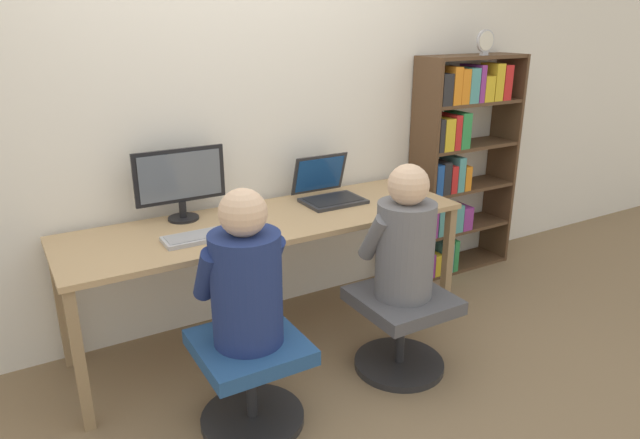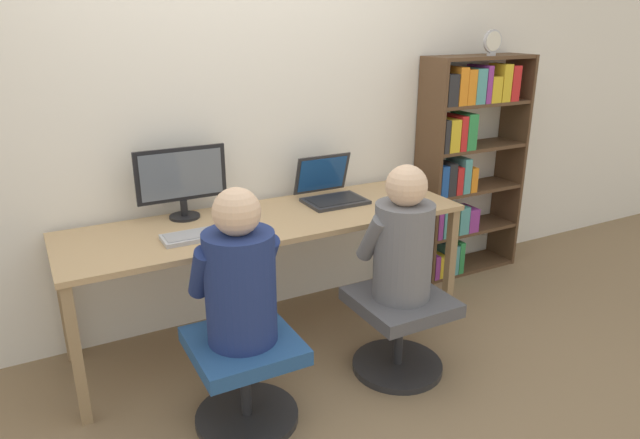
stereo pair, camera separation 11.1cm
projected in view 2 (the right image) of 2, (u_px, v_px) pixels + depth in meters
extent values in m
plane|color=#846B4C|center=(297.00, 364.00, 3.13)|extent=(14.00, 14.00, 0.00)
cube|color=white|center=(238.00, 108.00, 3.31)|extent=(10.00, 0.05, 2.60)
cube|color=tan|center=(269.00, 221.00, 3.17)|extent=(2.24, 0.68, 0.03)
cube|color=#9C7D56|center=(77.00, 356.00, 2.56)|extent=(0.05, 0.05, 0.71)
cube|color=#9C7D56|center=(450.00, 264.00, 3.52)|extent=(0.05, 0.05, 0.71)
cube|color=#9C7D56|center=(64.00, 301.00, 3.06)|extent=(0.05, 0.05, 0.71)
cube|color=#9C7D56|center=(394.00, 234.00, 4.02)|extent=(0.05, 0.05, 0.71)
cylinder|color=black|center=(185.00, 216.00, 3.17)|extent=(0.17, 0.17, 0.01)
cylinder|color=black|center=(184.00, 208.00, 3.15)|extent=(0.04, 0.04, 0.09)
cube|color=black|center=(181.00, 174.00, 3.09)|extent=(0.50, 0.02, 0.29)
cube|color=slate|center=(182.00, 175.00, 3.08)|extent=(0.45, 0.01, 0.25)
cube|color=#2D2D30|center=(335.00, 201.00, 3.43)|extent=(0.36, 0.26, 0.02)
cube|color=black|center=(335.00, 199.00, 3.42)|extent=(0.32, 0.20, 0.00)
cube|color=#2D2D30|center=(322.00, 174.00, 3.52)|extent=(0.36, 0.08, 0.25)
cube|color=#19478C|center=(322.00, 174.00, 3.51)|extent=(0.32, 0.07, 0.21)
cube|color=#B2B2B7|center=(200.00, 235.00, 2.89)|extent=(0.38, 0.16, 0.02)
cube|color=#97979C|center=(200.00, 233.00, 2.88)|extent=(0.35, 0.13, 0.00)
ellipsoid|color=silver|center=(252.00, 226.00, 2.99)|extent=(0.07, 0.09, 0.04)
cylinder|color=#262628|center=(247.00, 416.00, 2.69)|extent=(0.48, 0.48, 0.04)
cylinder|color=#262628|center=(245.00, 383.00, 2.63)|extent=(0.05, 0.05, 0.33)
cube|color=#234C84|center=(243.00, 345.00, 2.56)|extent=(0.47, 0.48, 0.07)
cylinder|color=#262628|center=(397.00, 365.00, 3.09)|extent=(0.48, 0.48, 0.04)
cylinder|color=#262628|center=(399.00, 336.00, 3.03)|extent=(0.05, 0.05, 0.33)
cube|color=#4C4C51|center=(400.00, 302.00, 2.96)|extent=(0.47, 0.48, 0.07)
cylinder|color=navy|center=(240.00, 288.00, 2.47)|extent=(0.31, 0.31, 0.51)
sphere|color=beige|center=(237.00, 212.00, 2.35)|extent=(0.21, 0.21, 0.21)
cylinder|color=navy|center=(201.00, 273.00, 2.44)|extent=(0.09, 0.22, 0.28)
cylinder|color=navy|center=(265.00, 259.00, 2.57)|extent=(0.09, 0.22, 0.28)
cylinder|color=slate|center=(403.00, 251.00, 2.86)|extent=(0.30, 0.30, 0.50)
sphere|color=beige|center=(407.00, 186.00, 2.75)|extent=(0.21, 0.21, 0.21)
cylinder|color=slate|center=(372.00, 238.00, 2.84)|extent=(0.08, 0.21, 0.28)
cylinder|color=slate|center=(418.00, 229.00, 2.96)|extent=(0.08, 0.21, 0.28)
cube|color=#513823|center=(427.00, 174.00, 3.91)|extent=(0.02, 0.28, 1.56)
cube|color=#513823|center=(510.00, 162.00, 4.26)|extent=(0.02, 0.28, 1.56)
cube|color=#513823|center=(462.00, 265.00, 4.34)|extent=(0.76, 0.27, 0.02)
cube|color=#513823|center=(465.00, 228.00, 4.24)|extent=(0.76, 0.27, 0.02)
cube|color=#513823|center=(469.00, 188.00, 4.14)|extent=(0.76, 0.27, 0.02)
cube|color=#513823|center=(473.00, 147.00, 4.03)|extent=(0.76, 0.27, 0.02)
cube|color=#513823|center=(477.00, 103.00, 3.93)|extent=(0.76, 0.27, 0.02)
cube|color=#513823|center=(481.00, 57.00, 3.83)|extent=(0.76, 0.27, 0.02)
cube|color=#8C338C|center=(431.00, 265.00, 4.11)|extent=(0.04, 0.17, 0.18)
cube|color=gold|center=(436.00, 263.00, 4.16)|extent=(0.07, 0.21, 0.16)
cube|color=teal|center=(447.00, 258.00, 4.18)|extent=(0.09, 0.18, 0.22)
cube|color=#2D8C47|center=(453.00, 254.00, 4.22)|extent=(0.04, 0.21, 0.24)
cube|color=#8C338C|center=(433.00, 221.00, 4.00)|extent=(0.04, 0.18, 0.24)
cube|color=teal|center=(440.00, 220.00, 4.03)|extent=(0.06, 0.19, 0.23)
cube|color=#2D8C47|center=(446.00, 219.00, 4.08)|extent=(0.07, 0.21, 0.21)
cube|color=teal|center=(455.00, 217.00, 4.12)|extent=(0.09, 0.21, 0.20)
cube|color=#8C338C|center=(467.00, 218.00, 4.15)|extent=(0.09, 0.17, 0.17)
cube|color=#1E4C9E|center=(437.00, 180.00, 3.91)|extent=(0.06, 0.18, 0.22)
cube|color=#262628|center=(446.00, 178.00, 3.93)|extent=(0.07, 0.16, 0.23)
cube|color=red|center=(452.00, 179.00, 3.98)|extent=(0.05, 0.19, 0.19)
cube|color=teal|center=(458.00, 174.00, 4.00)|extent=(0.06, 0.21, 0.24)
cube|color=orange|center=(465.00, 178.00, 4.04)|extent=(0.06, 0.20, 0.17)
cube|color=#262628|center=(437.00, 135.00, 3.82)|extent=(0.04, 0.22, 0.22)
cube|color=gold|center=(445.00, 134.00, 3.85)|extent=(0.08, 0.23, 0.22)
cube|color=red|center=(454.00, 132.00, 3.87)|extent=(0.05, 0.21, 0.23)
cube|color=#2D8C47|center=(463.00, 131.00, 3.90)|extent=(0.08, 0.20, 0.24)
cube|color=#262628|center=(446.00, 90.00, 3.70)|extent=(0.08, 0.16, 0.20)
cube|color=orange|center=(452.00, 85.00, 3.76)|extent=(0.07, 0.23, 0.24)
cube|color=orange|center=(463.00, 86.00, 3.78)|extent=(0.07, 0.18, 0.23)
cube|color=teal|center=(471.00, 85.00, 3.82)|extent=(0.08, 0.21, 0.23)
cube|color=#8C338C|center=(479.00, 84.00, 3.86)|extent=(0.04, 0.22, 0.25)
cube|color=gold|center=(487.00, 89.00, 3.89)|extent=(0.09, 0.20, 0.17)
cube|color=gold|center=(499.00, 82.00, 3.90)|extent=(0.08, 0.16, 0.25)
cube|color=red|center=(507.00, 83.00, 3.95)|extent=(0.07, 0.18, 0.24)
cube|color=#B2B2B7|center=(491.00, 54.00, 3.76)|extent=(0.05, 0.03, 0.02)
cylinder|color=#B2B2B7|center=(492.00, 41.00, 3.73)|extent=(0.15, 0.02, 0.15)
cylinder|color=silver|center=(494.00, 41.00, 3.72)|extent=(0.12, 0.00, 0.12)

